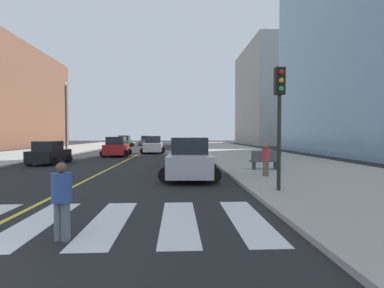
% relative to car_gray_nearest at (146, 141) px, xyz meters
% --- Properties ---
extents(sidewalk_kerb_east, '(10.00, 120.00, 0.15)m').
position_rel_car_gray_nearest_xyz_m(sidewalk_kerb_east, '(14.14, -37.38, -0.87)').
color(sidewalk_kerb_east, '#9E9B93').
rests_on(sidewalk_kerb_east, ground).
extents(crosswalk_paint, '(13.50, 4.00, 0.01)m').
position_rel_car_gray_nearest_xyz_m(crosswalk_paint, '(1.94, -53.38, -0.94)').
color(crosswalk_paint, silver).
rests_on(crosswalk_paint, ground).
extents(lane_divider_paint, '(0.16, 80.00, 0.01)m').
position_rel_car_gray_nearest_xyz_m(lane_divider_paint, '(1.94, -17.38, -0.94)').
color(lane_divider_paint, yellow).
rests_on(lane_divider_paint, ground).
extents(parking_garage_concrete, '(18.00, 24.00, 22.32)m').
position_rel_car_gray_nearest_xyz_m(parking_garage_concrete, '(31.12, 6.47, 10.22)').
color(parking_garage_concrete, '#9E9B93').
rests_on(parking_garage_concrete, ground).
extents(car_gray_nearest, '(2.96, 4.61, 2.02)m').
position_rel_car_gray_nearest_xyz_m(car_gray_nearest, '(0.00, 0.00, 0.00)').
color(car_gray_nearest, slate).
rests_on(car_gray_nearest, ground).
extents(car_red_second, '(2.93, 4.60, 2.02)m').
position_rel_car_gray_nearest_xyz_m(car_red_second, '(0.12, -30.36, 0.00)').
color(car_red_second, red).
rests_on(car_red_second, ground).
extents(car_silver_third, '(3.06, 4.77, 2.09)m').
position_rel_car_gray_nearest_xyz_m(car_silver_third, '(7.04, -46.03, 0.03)').
color(car_silver_third, '#B7B7BC').
rests_on(car_silver_third, ground).
extents(car_white_fourth, '(2.96, 4.68, 2.07)m').
position_rel_car_gray_nearest_xyz_m(car_white_fourth, '(3.50, -25.55, 0.02)').
color(car_white_fourth, silver).
rests_on(car_white_fourth, ground).
extents(car_yellow_fifth, '(2.49, 3.89, 1.71)m').
position_rel_car_gray_nearest_xyz_m(car_yellow_fifth, '(6.86, -39.77, -0.14)').
color(car_yellow_fifth, gold).
rests_on(car_yellow_fifth, ground).
extents(car_green_sixth, '(2.96, 4.71, 2.10)m').
position_rel_car_gray_nearest_xyz_m(car_green_sixth, '(-3.28, -6.62, 0.04)').
color(car_green_sixth, '#236B42').
rests_on(car_green_sixth, ground).
extents(car_black_seventh, '(2.54, 3.98, 1.75)m').
position_rel_car_gray_nearest_xyz_m(car_black_seventh, '(-3.28, -38.33, -0.13)').
color(car_black_seventh, black).
rests_on(car_black_seventh, ground).
extents(traffic_light_near_corner, '(0.36, 0.41, 4.56)m').
position_rel_car_gray_nearest_xyz_m(traffic_light_near_corner, '(10.18, -50.21, 2.42)').
color(traffic_light_near_corner, black).
rests_on(traffic_light_near_corner, sidewalk_kerb_east).
extents(park_bench, '(1.82, 0.62, 1.12)m').
position_rel_car_gray_nearest_xyz_m(park_bench, '(11.69, -43.57, -0.25)').
color(park_bench, '#47474C').
rests_on(park_bench, sidewalk_kerb_east).
extents(pedestrian_crossing, '(0.41, 0.41, 1.65)m').
position_rel_car_gray_nearest_xyz_m(pedestrian_crossing, '(3.97, -54.67, -0.03)').
color(pedestrian_crossing, slate).
rests_on(pedestrian_crossing, ground).
extents(pedestrian_waiting_east, '(0.39, 0.39, 1.59)m').
position_rel_car_gray_nearest_xyz_m(pedestrian_waiting_east, '(10.86, -46.42, 0.08)').
color(pedestrian_waiting_east, brown).
rests_on(pedestrian_waiting_east, sidewalk_kerb_east).
extents(street_lamp, '(0.44, 0.44, 8.19)m').
position_rel_car_gray_nearest_xyz_m(street_lamp, '(-6.63, -25.90, 3.98)').
color(street_lamp, '#38383D').
rests_on(street_lamp, sidewalk_kerb_west).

